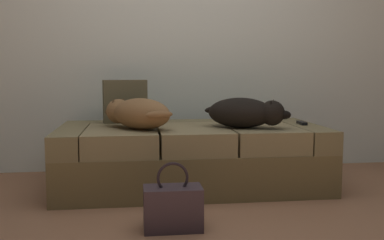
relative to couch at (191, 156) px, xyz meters
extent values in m
plane|color=#976547|center=(0.00, -1.06, -0.23)|extent=(10.00, 10.00, 0.00)
cube|color=white|center=(0.00, 0.70, 1.17)|extent=(6.40, 0.10, 2.80)
cube|color=brown|center=(0.00, 0.00, -0.08)|extent=(1.95, 0.96, 0.30)
cube|color=olive|center=(-0.87, 0.00, 0.15)|extent=(0.20, 0.96, 0.16)
cube|color=olive|center=(0.87, 0.00, 0.15)|extent=(0.20, 0.96, 0.16)
cube|color=olive|center=(0.00, 0.38, 0.15)|extent=(1.55, 0.20, 0.16)
cube|color=#867550|center=(-0.52, -0.10, 0.15)|extent=(0.50, 0.74, 0.16)
cube|color=#867550|center=(0.00, -0.10, 0.15)|extent=(0.50, 0.74, 0.16)
cube|color=#867550|center=(0.52, -0.10, 0.15)|extent=(0.50, 0.74, 0.16)
ellipsoid|color=olive|center=(-0.37, -0.15, 0.34)|extent=(0.53, 0.53, 0.22)
sphere|color=olive|center=(-0.54, 0.01, 0.35)|extent=(0.18, 0.18, 0.18)
ellipsoid|color=#523922|center=(-0.59, 0.07, 0.34)|extent=(0.12, 0.12, 0.06)
cone|color=#523922|center=(-0.57, -0.02, 0.42)|extent=(0.05, 0.05, 0.05)
cone|color=#523922|center=(-0.50, 0.05, 0.42)|extent=(0.05, 0.05, 0.05)
ellipsoid|color=olive|center=(-0.26, -0.34, 0.35)|extent=(0.20, 0.10, 0.05)
ellipsoid|color=black|center=(0.34, -0.16, 0.34)|extent=(0.55, 0.46, 0.22)
sphere|color=black|center=(0.54, -0.26, 0.35)|extent=(0.18, 0.18, 0.18)
ellipsoid|color=black|center=(0.61, -0.30, 0.34)|extent=(0.12, 0.11, 0.06)
cone|color=black|center=(0.57, -0.22, 0.41)|extent=(0.05, 0.05, 0.05)
cone|color=black|center=(0.52, -0.30, 0.41)|extent=(0.05, 0.05, 0.05)
ellipsoid|color=black|center=(0.17, -0.01, 0.35)|extent=(0.19, 0.15, 0.05)
cube|color=black|center=(0.86, -0.01, 0.24)|extent=(0.06, 0.15, 0.02)
cube|color=brown|center=(-0.49, 0.28, 0.40)|extent=(0.35, 0.17, 0.34)
cube|color=#362931|center=(-0.22, -0.92, -0.11)|extent=(0.32, 0.18, 0.24)
torus|color=black|center=(-0.22, -0.92, 0.06)|extent=(0.18, 0.02, 0.18)
camera|label=1|loc=(-0.42, -3.29, 0.64)|focal=41.67mm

